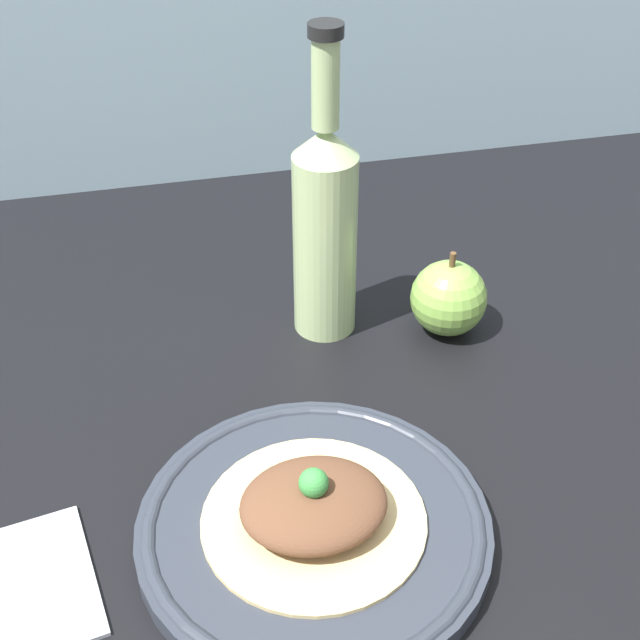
{
  "coord_description": "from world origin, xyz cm",
  "views": [
    {
      "loc": [
        -14.13,
        -58.74,
        57.87
      ],
      "look_at": [
        -0.11,
        1.88,
        11.38
      ],
      "focal_mm": 50.0,
      "sensor_mm": 36.0,
      "label": 1
    }
  ],
  "objects_px": {
    "plate": "(314,527)",
    "apple": "(449,298)",
    "plated_food": "(314,507)",
    "cider_bottle": "(325,224)"
  },
  "relations": [
    {
      "from": "plate",
      "to": "apple",
      "type": "distance_m",
      "value": 0.32
    },
    {
      "from": "plate",
      "to": "apple",
      "type": "height_order",
      "value": "apple"
    },
    {
      "from": "plated_food",
      "to": "cider_bottle",
      "type": "distance_m",
      "value": 0.3
    },
    {
      "from": "plated_food",
      "to": "apple",
      "type": "distance_m",
      "value": 0.31
    },
    {
      "from": "plate",
      "to": "apple",
      "type": "relative_size",
      "value": 3.01
    },
    {
      "from": "cider_bottle",
      "to": "apple",
      "type": "xyz_separation_m",
      "value": [
        0.12,
        -0.04,
        -0.09
      ]
    },
    {
      "from": "plate",
      "to": "apple",
      "type": "xyz_separation_m",
      "value": [
        0.2,
        0.24,
        0.03
      ]
    },
    {
      "from": "plate",
      "to": "plated_food",
      "type": "height_order",
      "value": "plated_food"
    },
    {
      "from": "plated_food",
      "to": "cider_bottle",
      "type": "relative_size",
      "value": 0.56
    },
    {
      "from": "plate",
      "to": "plated_food",
      "type": "distance_m",
      "value": 0.02
    }
  ]
}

